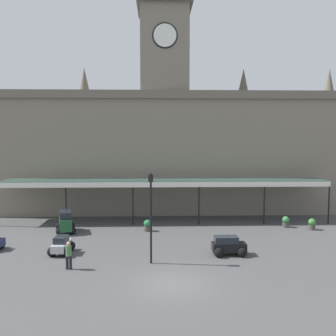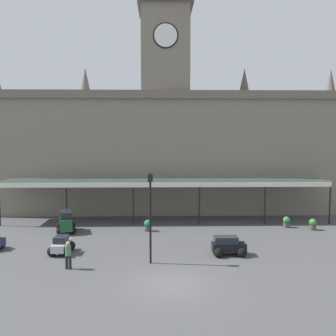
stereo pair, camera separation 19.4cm
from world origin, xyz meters
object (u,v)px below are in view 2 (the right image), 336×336
car_silver_sedan (61,246)px  pedestrian_near_entrance (68,254)px  car_green_van (66,222)px  victorian_lamppost (150,208)px  planter_by_canopy (148,225)px  car_black_estate (228,247)px  planter_near_kerb (313,224)px  planter_forecourt_centre (286,222)px

car_silver_sedan → pedestrian_near_entrance: bearing=-68.1°
car_green_van → victorian_lamppost: bearing=-47.0°
car_green_van → planter_by_canopy: bearing=1.2°
car_silver_sedan → victorian_lamppost: (6.09, -2.13, 2.98)m
car_black_estate → car_green_van: 13.84m
pedestrian_near_entrance → planter_near_kerb: bearing=25.4°
car_silver_sedan → car_black_estate: car_black_estate is taller
car_green_van → victorian_lamppost: (7.21, -7.72, 2.68)m
car_green_van → planter_near_kerb: size_ratio=2.68×
pedestrian_near_entrance → car_green_van: bearing=105.1°
pedestrian_near_entrance → victorian_lamppost: bearing=10.3°
pedestrian_near_entrance → planter_forecourt_centre: size_ratio=1.74×
planter_near_kerb → car_silver_sedan: bearing=-163.7°
car_black_estate → planter_forecourt_centre: car_black_estate is taller
planter_forecourt_centre → planter_near_kerb: bearing=-26.5°
car_black_estate → planter_by_canopy: bearing=130.9°
victorian_lamppost → planter_by_canopy: victorian_lamppost is taller
victorian_lamppost → planter_by_canopy: (-0.42, 7.87, -3.00)m
car_black_estate → planter_by_canopy: 8.49m
victorian_lamppost → planter_near_kerb: size_ratio=5.94×
planter_near_kerb → planter_forecourt_centre: 2.14m
car_silver_sedan → car_black_estate: bearing=-3.5°
car_green_van → victorian_lamppost: victorian_lamppost is taller
pedestrian_near_entrance → planter_by_canopy: 9.83m
car_silver_sedan → car_green_van: 5.71m
car_silver_sedan → planter_forecourt_centre: 18.97m
car_black_estate → pedestrian_near_entrance: (-10.01, -2.33, 0.34)m
car_silver_sedan → planter_forecourt_centre: car_silver_sedan is taller
planter_by_canopy → victorian_lamppost: bearing=-86.9°
car_silver_sedan → pedestrian_near_entrance: size_ratio=1.24×
car_black_estate → planter_near_kerb: (8.44, 6.44, -0.07)m
planter_forecourt_centre → car_green_van: bearing=-176.6°
car_silver_sedan → car_black_estate: 11.24m
planter_by_canopy → car_black_estate: bearing=-49.1°
planter_by_canopy → planter_near_kerb: bearing=0.1°
planter_near_kerb → pedestrian_near_entrance: bearing=-154.6°
car_silver_sedan → planter_forecourt_centre: size_ratio=2.17×
car_black_estate → pedestrian_near_entrance: 10.28m
car_green_van → car_black_estate: bearing=-27.0°
victorian_lamppost → car_black_estate: bearing=15.7°
car_black_estate → pedestrian_near_entrance: size_ratio=1.36×
car_black_estate → car_green_van: car_green_van is taller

